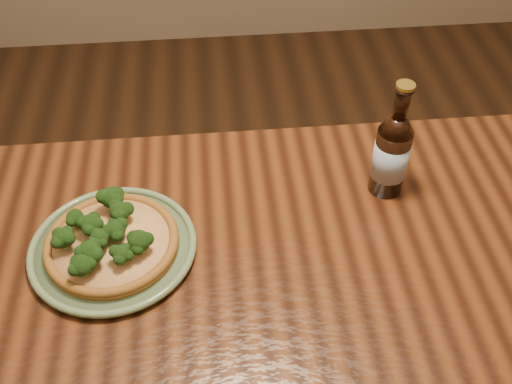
{
  "coord_description": "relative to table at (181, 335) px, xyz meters",
  "views": [
    {
      "loc": [
        0.08,
        -0.49,
        1.59
      ],
      "look_at": [
        0.15,
        0.28,
        0.82
      ],
      "focal_mm": 42.0,
      "sensor_mm": 36.0,
      "label": 1
    }
  ],
  "objects": [
    {
      "name": "table",
      "position": [
        0.0,
        0.0,
        0.0
      ],
      "size": [
        1.6,
        0.9,
        0.75
      ],
      "color": "#4F2711",
      "rests_on": "ground"
    },
    {
      "name": "plate",
      "position": [
        -0.11,
        0.13,
        0.1
      ],
      "size": [
        0.3,
        0.3,
        0.02
      ],
      "rotation": [
        0.0,
        0.0,
        0.07
      ],
      "color": "#657D56",
      "rests_on": "table"
    },
    {
      "name": "pizza",
      "position": [
        -0.11,
        0.13,
        0.12
      ],
      "size": [
        0.24,
        0.24,
        0.07
      ],
      "rotation": [
        0.0,
        0.0,
        0.14
      ],
      "color": "#8E5A20",
      "rests_on": "plate"
    },
    {
      "name": "beer_bottle",
      "position": [
        0.42,
        0.24,
        0.19
      ],
      "size": [
        0.07,
        0.07,
        0.25
      ],
      "rotation": [
        0.0,
        0.0,
        0.32
      ],
      "color": "black",
      "rests_on": "table"
    }
  ]
}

